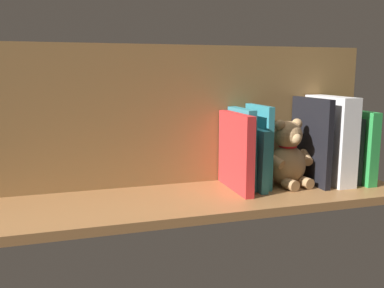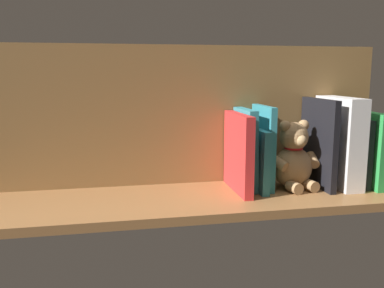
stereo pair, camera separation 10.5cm
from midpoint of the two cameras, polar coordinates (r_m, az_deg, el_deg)
The scene contains 12 objects.
ground_plane at distance 108.42cm, azimuth -2.80°, elevation -7.65°, with size 114.61×30.76×2.20cm, color #9E6B3D.
shelf_back_panel at distance 116.79cm, azimuth -4.47°, elevation 3.89°, with size 114.61×1.50×38.79cm, color olive.
book_0 at distance 128.70cm, azimuth 18.93°, elevation -0.15°, with size 2.99×19.59×20.60cm, color green.
book_1 at distance 127.91cm, azimuth 17.48°, elevation -0.54°, with size 2.39×17.44×18.81cm, color black.
dictionary_thick_white at distance 124.29cm, azimuth 16.09°, elevation 0.61°, with size 5.50×18.98×24.67cm, color white.
book_2 at distance 125.31cm, azimuth 13.69°, elevation -0.36°, with size 1.60×12.68×19.74cm, color blue.
book_3 at distance 121.33cm, azimuth 13.59°, elevation 0.42°, with size 1.70×18.65×24.32cm, color black.
teddy_bear at distance 117.82cm, azimuth 10.56°, elevation -1.70°, with size 14.95×13.13×18.67cm.
book_4 at distance 116.25cm, azimuth 6.56°, elevation -0.23°, with size 1.68×14.79×22.50cm, color teal.
book_5 at distance 114.92cm, azimuth 5.69°, elevation -1.85°, with size 2.02×17.00×16.50cm, color teal.
book_6 at distance 114.60cm, azimuth 4.25°, elevation -0.54°, with size 2.35×14.47×21.72cm, color teal.
book_7 at distance 111.46cm, azimuth 3.34°, elevation -1.08°, with size 2.39×19.34×20.76cm, color red.
Camera 1 is at (30.22, 99.00, 31.59)cm, focal length 38.92 mm.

